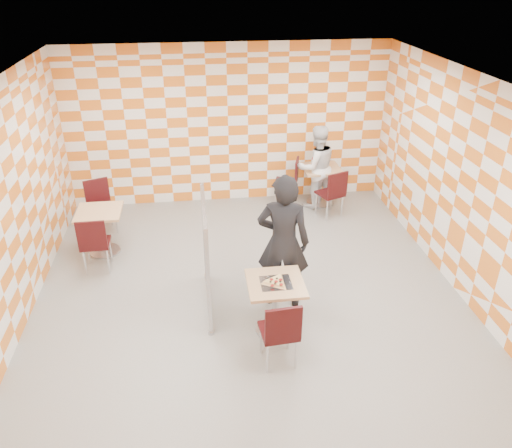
{
  "coord_description": "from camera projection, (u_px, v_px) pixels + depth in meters",
  "views": [
    {
      "loc": [
        -0.65,
        -5.6,
        4.27
      ],
      "look_at": [
        0.1,
        0.2,
        1.15
      ],
      "focal_mm": 35.0,
      "sensor_mm": 36.0,
      "label": 1
    }
  ],
  "objects": [
    {
      "name": "chair_main_front",
      "position": [
        281.0,
        330.0,
        5.66
      ],
      "size": [
        0.45,
        0.46,
        0.92
      ],
      "color": "#330A0C",
      "rests_on": "ground"
    },
    {
      "name": "room_shell",
      "position": [
        245.0,
        190.0,
        6.75
      ],
      "size": [
        7.0,
        7.0,
        7.0
      ],
      "color": "gray",
      "rests_on": "ground"
    },
    {
      "name": "partition",
      "position": [
        206.0,
        255.0,
        6.61
      ],
      "size": [
        0.08,
        1.38,
        1.55
      ],
      "color": "white",
      "rests_on": "ground"
    },
    {
      "name": "main_table",
      "position": [
        275.0,
        298.0,
        6.25
      ],
      "size": [
        0.7,
        0.7,
        0.75
      ],
      "color": "tan",
      "rests_on": "ground"
    },
    {
      "name": "man_dark",
      "position": [
        283.0,
        242.0,
        6.58
      ],
      "size": [
        0.8,
        0.63,
        1.92
      ],
      "primitive_type": "imported",
      "rotation": [
        0.0,
        0.0,
        2.86
      ],
      "color": "black",
      "rests_on": "ground"
    },
    {
      "name": "soda_bottle",
      "position": [
        325.0,
        162.0,
        9.47
      ],
      "size": [
        0.07,
        0.07,
        0.23
      ],
      "color": "black",
      "rests_on": "second_table"
    },
    {
      "name": "pizza_on_foil",
      "position": [
        276.0,
        282.0,
        6.11
      ],
      "size": [
        0.4,
        0.4,
        0.04
      ],
      "color": "silver",
      "rests_on": "main_table"
    },
    {
      "name": "empty_table",
      "position": [
        101.0,
        224.0,
        7.98
      ],
      "size": [
        0.7,
        0.7,
        0.75
      ],
      "color": "tan",
      "rests_on": "ground"
    },
    {
      "name": "second_table",
      "position": [
        321.0,
        179.0,
        9.61
      ],
      "size": [
        0.7,
        0.7,
        0.75
      ],
      "color": "tan",
      "rests_on": "ground"
    },
    {
      "name": "chair_second_front",
      "position": [
        333.0,
        191.0,
        9.05
      ],
      "size": [
        0.55,
        0.55,
        0.92
      ],
      "color": "#330A0C",
      "rests_on": "ground"
    },
    {
      "name": "chair_empty_far",
      "position": [
        100.0,
        202.0,
        8.65
      ],
      "size": [
        0.55,
        0.56,
        0.92
      ],
      "color": "#330A0C",
      "rests_on": "ground"
    },
    {
      "name": "chair_second_side",
      "position": [
        291.0,
        178.0,
        9.58
      ],
      "size": [
        0.53,
        0.53,
        0.92
      ],
      "color": "#330A0C",
      "rests_on": "ground"
    },
    {
      "name": "sport_bottle",
      "position": [
        313.0,
        163.0,
        9.47
      ],
      "size": [
        0.06,
        0.06,
        0.2
      ],
      "color": "white",
      "rests_on": "second_table"
    },
    {
      "name": "man_white",
      "position": [
        316.0,
        167.0,
        9.39
      ],
      "size": [
        0.88,
        0.75,
        1.6
      ],
      "primitive_type": "imported",
      "rotation": [
        0.0,
        0.0,
        3.34
      ],
      "color": "white",
      "rests_on": "ground"
    },
    {
      "name": "chair_empty_near",
      "position": [
        94.0,
        241.0,
        7.44
      ],
      "size": [
        0.43,
        0.44,
        0.92
      ],
      "color": "#330A0C",
      "rests_on": "ground"
    }
  ]
}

